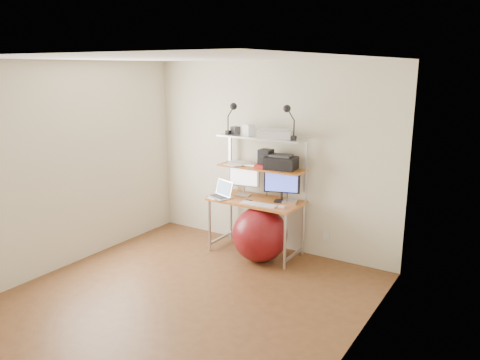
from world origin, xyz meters
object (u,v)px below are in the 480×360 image
object	(u,v)px
monitor_black	(282,184)
exercise_ball	(260,234)
laptop	(222,194)
monitor_silver	(244,177)
printer	(281,162)

from	to	relation	value
monitor_black	exercise_ball	bearing A→B (deg)	-136.75
monitor_black	laptop	xyz separation A→B (m)	(-0.76, -0.24, -0.18)
monitor_black	laptop	size ratio (longest dim) A/B	1.20
laptop	exercise_ball	distance (m)	0.75
monitor_silver	printer	distance (m)	0.58
monitor_silver	laptop	xyz separation A→B (m)	(-0.20, -0.24, -0.21)
laptop	printer	bearing A→B (deg)	40.91
printer	monitor_silver	bearing A→B (deg)	177.25
monitor_silver	laptop	bearing A→B (deg)	-138.77
monitor_silver	printer	bearing A→B (deg)	-5.35
monitor_silver	exercise_ball	xyz separation A→B (m)	(0.41, -0.29, -0.64)
exercise_ball	printer	bearing A→B (deg)	71.43
monitor_black	exercise_ball	xyz separation A→B (m)	(-0.15, -0.28, -0.62)
monitor_silver	laptop	distance (m)	0.38
monitor_silver	exercise_ball	distance (m)	0.82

